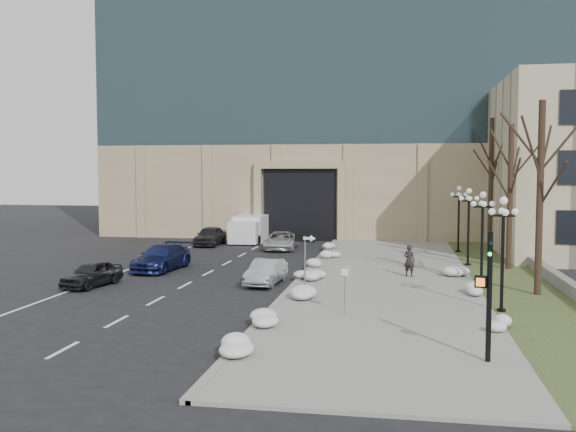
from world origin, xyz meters
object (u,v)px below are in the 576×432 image
car_a (92,274)px  lamppost_c (469,216)px  traffic_signal (488,299)px  lamppost_a (503,238)px  lamppost_d (459,210)px  pedestrian (409,261)px  car_e (210,236)px  lamppost_b (482,225)px  car_b (266,272)px  keep_sign (345,280)px  box_truck (252,229)px  car_c (162,258)px  car_d (281,241)px  one_way_sign (308,246)px

car_a → lamppost_c: lamppost_c is taller
traffic_signal → lamppost_a: 7.54m
lamppost_d → lamppost_a: bearing=-90.0°
pedestrian → lamppost_a: (3.57, -7.99, 2.09)m
car_e → lamppost_c: size_ratio=0.92×
traffic_signal → lamppost_b: size_ratio=0.84×
car_b → keep_sign: size_ratio=1.92×
box_truck → lamppost_b: 24.35m
lamppost_d → lamppost_b: bearing=-90.0°
lamppost_c → keep_sign: bearing=-112.9°
car_c → car_e: (-0.87, 12.61, 0.01)m
car_c → lamppost_a: 19.90m
lamppost_c → pedestrian: bearing=-125.4°
traffic_signal → box_truck: bearing=125.2°
traffic_signal → lamppost_c: (1.52, 20.31, 1.08)m
keep_sign → traffic_signal: 7.30m
pedestrian → keep_sign: (-2.65, -9.74, 0.51)m
car_d → lamppost_b: size_ratio=1.00×
lamppost_c → lamppost_d: size_ratio=1.00×
car_a → traffic_signal: traffic_signal is taller
car_b → keep_sign: bearing=-51.6°
keep_sign → traffic_signal: traffic_signal is taller
pedestrian → one_way_sign: size_ratio=0.60×
keep_sign → lamppost_c: lamppost_c is taller
car_c → box_truck: (1.68, 16.05, 0.31)m
car_a → keep_sign: keep_sign is taller
one_way_sign → pedestrian: bearing=69.0°
car_d → lamppost_b: (12.72, -13.00, 2.41)m
car_d → lamppost_d: (12.72, -0.00, 2.41)m
box_truck → traffic_signal: traffic_signal is taller
pedestrian → lamppost_c: (3.57, 5.01, 2.09)m
car_b → car_c: (-7.00, 3.59, 0.10)m
lamppost_b → lamppost_d: (0.00, 13.00, 0.00)m
box_truck → keep_sign: 28.19m
traffic_signal → lamppost_a: size_ratio=0.84×
pedestrian → traffic_signal: size_ratio=0.43×
keep_sign → lamppost_b: (6.22, 8.25, 1.59)m
car_c → keep_sign: keep_sign is taller
car_b → car_e: 18.02m
box_truck → keep_sign: (9.90, -26.39, 0.44)m
car_b → lamppost_b: (10.80, 1.51, 2.44)m
car_a → lamppost_c: 21.92m
car_c → car_e: size_ratio=1.16×
car_a → car_c: bearing=85.8°
car_e → one_way_sign: one_way_sign is taller
car_e → keep_sign: bearing=-61.8°
car_b → lamppost_a: (10.80, -4.99, 2.44)m
car_b → car_c: size_ratio=0.76×
keep_sign → lamppost_a: size_ratio=0.42×
car_d → lamppost_a: size_ratio=1.00×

